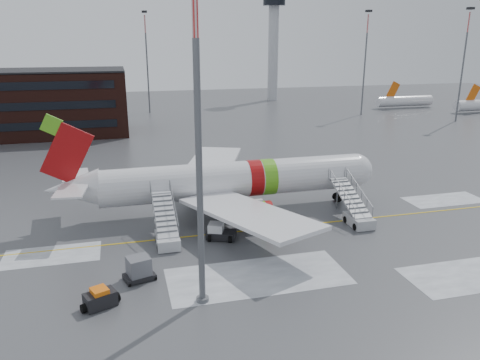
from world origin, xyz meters
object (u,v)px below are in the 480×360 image
object	(u,v)px
light_mast_near	(198,138)
airstair_fwd	(356,213)
pushback_tug	(219,232)
uld_container	(139,269)
airliner	(227,181)
airstair_aft	(166,232)
baggage_tractor	(100,299)

from	to	relation	value
light_mast_near	airstair_fwd	bearing A→B (deg)	31.36
pushback_tug	uld_container	size ratio (longest dim) A/B	1.15
airliner	airstair_fwd	distance (m)	13.65
airstair_aft	light_mast_near	bearing A→B (deg)	-82.60
baggage_tractor	airliner	bearing A→B (deg)	51.88
airstair_aft	baggage_tractor	size ratio (longest dim) A/B	2.69
airliner	uld_container	bearing A→B (deg)	-127.48
uld_container	airstair_fwd	bearing A→B (deg)	16.35
airliner	airstair_fwd	size ratio (longest dim) A/B	4.55
airliner	airstair_aft	xyz separation A→B (m)	(-7.11, -6.54, -2.35)
pushback_tug	baggage_tractor	size ratio (longest dim) A/B	1.05
airstair_fwd	light_mast_near	size ratio (longest dim) A/B	0.34
pushback_tug	airliner	bearing A→B (deg)	71.63
airstair_fwd	baggage_tractor	distance (m)	26.24
pushback_tug	uld_container	distance (m)	9.58
airliner	airstair_fwd	bearing A→B (deg)	-29.09
airstair_fwd	light_mast_near	distance (m)	23.08
airliner	light_mast_near	xyz separation A→B (m)	(-5.73, -17.19, 8.32)
airstair_aft	pushback_tug	xyz separation A→B (m)	(4.79, -0.46, -0.39)
airliner	pushback_tug	xyz separation A→B (m)	(-2.32, -7.00, -2.74)
airliner	airstair_aft	size ratio (longest dim) A/B	4.55
pushback_tug	uld_container	xyz separation A→B (m)	(-7.55, -5.89, 0.19)
airliner	baggage_tractor	distance (m)	20.71
airstair_fwd	uld_container	size ratio (longest dim) A/B	2.95
light_mast_near	pushback_tug	bearing A→B (deg)	71.53
baggage_tractor	light_mast_near	world-z (taller)	light_mast_near
light_mast_near	airstair_aft	bearing A→B (deg)	97.40
airstair_fwd	airstair_aft	distance (m)	18.86
airliner	light_mast_near	bearing A→B (deg)	-108.43
uld_container	airliner	bearing A→B (deg)	52.52
pushback_tug	baggage_tractor	xyz separation A→B (m)	(-10.34, -9.15, -0.08)
baggage_tractor	light_mast_near	distance (m)	13.17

